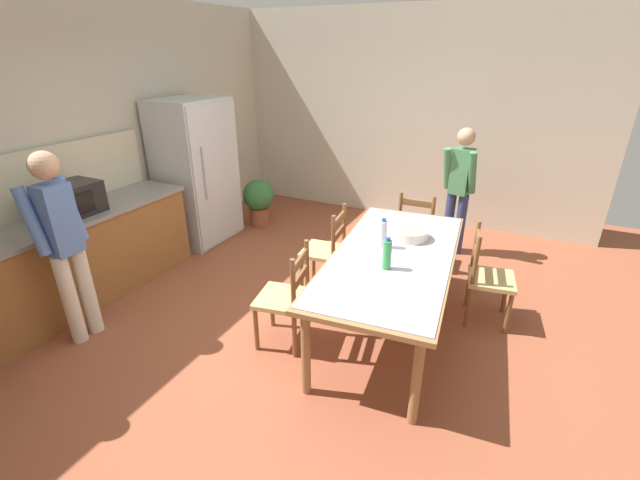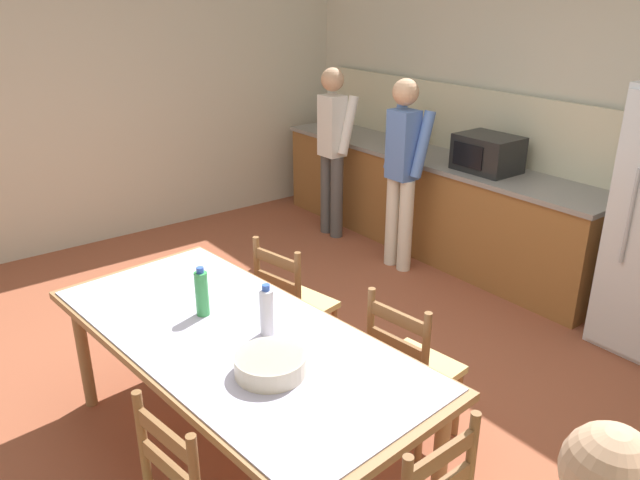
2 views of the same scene
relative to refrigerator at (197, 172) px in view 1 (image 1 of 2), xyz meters
The scene contains 17 objects.
ground_plane 2.65m from the refrigerator, 118.61° to the right, with size 8.32×8.32×0.00m, color brown.
wall_back 1.39m from the refrigerator, 158.46° to the left, with size 6.52×0.12×2.90m, color beige.
wall_right 3.06m from the refrigerator, 46.65° to the right, with size 0.12×5.20×2.90m, color beige.
kitchen_counter 2.39m from the refrigerator, behind, with size 3.60×0.66×0.91m.
refrigerator is the anchor object (origin of this frame).
microwave 1.71m from the refrigerator, behind, with size 0.50×0.39×0.30m.
dining_table 3.04m from the refrigerator, 107.10° to the right, with size 2.27×1.19×0.76m.
bottle_near_centre 3.14m from the refrigerator, 111.71° to the right, with size 0.07×0.07×0.27m.
bottle_off_centre 2.87m from the refrigerator, 106.02° to the right, with size 0.07×0.07×0.27m.
serving_bowl 2.98m from the refrigerator, 99.73° to the right, with size 0.32×0.32×0.09m.
chair_side_far_left 2.64m from the refrigerator, 123.90° to the right, with size 0.49×0.47×0.91m.
chair_head_end 2.85m from the refrigerator, 79.99° to the right, with size 0.41×0.43×0.91m.
chair_side_near_right 3.68m from the refrigerator, 95.19° to the right, with size 0.47×0.46×0.91m.
chair_side_far_right 2.17m from the refrigerator, 102.89° to the right, with size 0.46×0.45×0.91m.
person_at_counter 2.23m from the refrigerator, 167.02° to the right, with size 0.42×0.29×1.66m.
person_by_table 3.27m from the refrigerator, 71.37° to the right, with size 0.31×0.42×1.54m.
potted_plant 0.99m from the refrigerator, 30.62° to the right, with size 0.44×0.44×0.67m.
Camera 1 is at (-2.89, -1.59, 2.36)m, focal length 24.00 mm.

